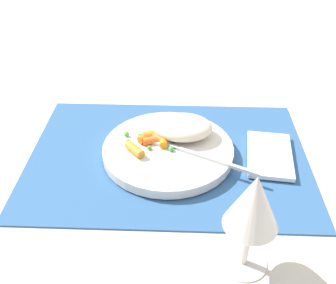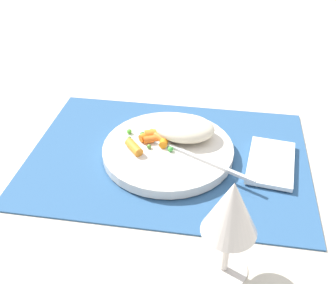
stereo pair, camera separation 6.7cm
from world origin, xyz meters
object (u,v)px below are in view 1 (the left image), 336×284
at_px(rice_mound, 183,127).
at_px(fork, 189,152).
at_px(napkin, 269,154).
at_px(wine_glass, 253,205).
at_px(plate, 168,150).
at_px(carrot_portion, 153,139).

relative_size(rice_mound, fork, 0.55).
relative_size(fork, napkin, 1.51).
xyz_separation_m(fork, wine_glass, (-0.07, 0.21, 0.08)).
relative_size(plate, fork, 1.20).
relative_size(plate, napkin, 1.80).
height_order(carrot_portion, wine_glass, wine_glass).
height_order(plate, rice_mound, rice_mound).
relative_size(carrot_portion, napkin, 0.68).
bearing_deg(carrot_portion, rice_mound, -157.63).
bearing_deg(plate, napkin, -179.05).
bearing_deg(plate, rice_mound, -126.81).
xyz_separation_m(plate, wine_glass, (-0.11, 0.23, 0.09)).
height_order(carrot_portion, fork, carrot_portion).
bearing_deg(rice_mound, carrot_portion, 22.37).
distance_m(carrot_portion, wine_glass, 0.29).
xyz_separation_m(rice_mound, wine_glass, (-0.08, 0.26, 0.07)).
bearing_deg(plate, carrot_portion, -25.21).
xyz_separation_m(plate, napkin, (-0.18, -0.00, -0.00)).
relative_size(fork, wine_glass, 1.27).
xyz_separation_m(carrot_portion, fork, (-0.06, 0.03, -0.00)).
xyz_separation_m(rice_mound, fork, (-0.01, 0.05, -0.02)).
height_order(plate, wine_glass, wine_glass).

